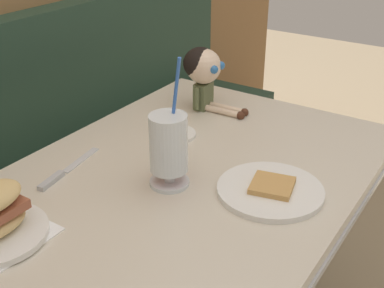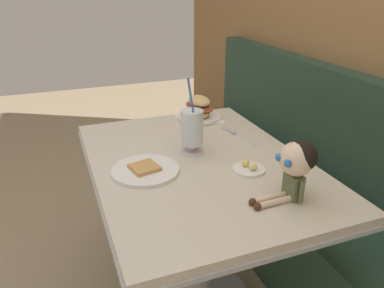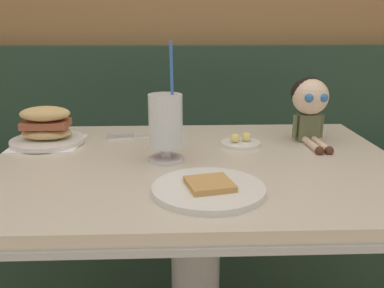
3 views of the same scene
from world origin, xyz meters
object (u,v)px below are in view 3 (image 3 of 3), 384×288
(seated_doll, at_px, (310,100))
(butter_saucer, at_px, (241,142))
(sandwich_plate, at_px, (46,129))
(toast_plate, at_px, (209,189))
(milkshake_glass, at_px, (166,124))
(butter_knife, at_px, (131,136))

(seated_doll, bearing_deg, butter_saucer, -169.55)
(sandwich_plate, relative_size, butter_saucer, 1.83)
(butter_saucer, bearing_deg, seated_doll, 10.45)
(toast_plate, bearing_deg, sandwich_plate, 139.33)
(sandwich_plate, distance_m, butter_saucer, 0.59)
(milkshake_glass, height_order, butter_knife, milkshake_glass)
(toast_plate, relative_size, butter_knife, 1.06)
(toast_plate, xyz_separation_m, seated_doll, (0.34, 0.40, 0.12))
(toast_plate, xyz_separation_m, butter_knife, (-0.22, 0.47, -0.00))
(butter_saucer, relative_size, seated_doll, 0.54)
(sandwich_plate, distance_m, seated_doll, 0.81)
(milkshake_glass, bearing_deg, butter_knife, 115.87)
(toast_plate, distance_m, milkshake_glass, 0.26)
(butter_knife, distance_m, seated_doll, 0.58)
(seated_doll, bearing_deg, milkshake_glass, -157.66)
(toast_plate, height_order, sandwich_plate, sandwich_plate)
(toast_plate, distance_m, butter_knife, 0.51)
(toast_plate, relative_size, sandwich_plate, 1.14)
(toast_plate, relative_size, milkshake_glass, 0.79)
(milkshake_glass, bearing_deg, butter_saucer, 32.28)
(milkshake_glass, bearing_deg, toast_plate, -66.20)
(toast_plate, relative_size, butter_saucer, 2.08)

